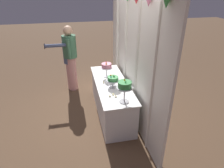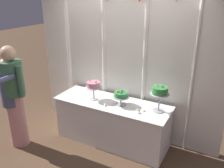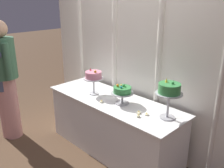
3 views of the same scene
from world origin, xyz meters
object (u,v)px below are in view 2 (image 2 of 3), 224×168
at_px(tealight_far_left, 105,105).
at_px(tealight_near_left, 138,110).
at_px(cake_display_center, 121,95).
at_px(guest_man_dark_suit, 14,94).
at_px(tealight_near_right, 139,113).
at_px(cake_display_leftmost, 94,86).
at_px(cake_display_rightmost, 160,92).
at_px(guest_man_pink_jacket, 11,99).
at_px(cake_table, 112,122).
at_px(tealight_far_right, 144,111).

relative_size(tealight_far_left, tealight_near_left, 0.95).
relative_size(cake_display_center, guest_man_dark_suit, 0.16).
bearing_deg(tealight_near_right, tealight_far_left, -177.87).
bearing_deg(tealight_near_left, cake_display_leftmost, 177.97).
height_order(cake_display_rightmost, guest_man_pink_jacket, guest_man_pink_jacket).
distance_m(cake_display_center, guest_man_dark_suit, 1.70).
height_order(cake_table, cake_display_leftmost, cake_display_leftmost).
bearing_deg(guest_man_dark_suit, cake_display_center, 28.18).
bearing_deg(guest_man_pink_jacket, cake_table, 31.76).
xyz_separation_m(tealight_far_right, guest_man_pink_jacket, (-1.96, -0.81, 0.09)).
bearing_deg(guest_man_dark_suit, cake_table, 31.20).
height_order(cake_display_leftmost, cake_display_rightmost, cake_display_rightmost).
relative_size(cake_display_rightmost, tealight_near_left, 9.32).
bearing_deg(tealight_far_right, tealight_far_left, -168.43).
distance_m(tealight_near_right, guest_man_dark_suit, 2.00).
distance_m(tealight_far_left, guest_man_pink_jacket, 1.52).
bearing_deg(tealight_far_left, tealight_near_right, 2.13).
bearing_deg(cake_table, cake_display_leftmost, -172.60).
height_order(cake_display_rightmost, tealight_near_left, cake_display_rightmost).
bearing_deg(tealight_near_left, guest_man_dark_suit, -157.98).
relative_size(cake_display_leftmost, guest_man_dark_suit, 0.20).
bearing_deg(cake_display_rightmost, tealight_far_right, -150.49).
height_order(tealight_near_left, guest_man_dark_suit, guest_man_dark_suit).
relative_size(tealight_near_left, tealight_far_right, 1.00).
bearing_deg(cake_display_leftmost, tealight_near_left, -2.03).
xyz_separation_m(cake_display_center, guest_man_pink_jacket, (-1.55, -0.85, -0.06)).
xyz_separation_m(tealight_near_left, guest_man_dark_suit, (-1.83, -0.74, 0.18)).
distance_m(tealight_near_left, tealight_near_right, 0.09).
bearing_deg(tealight_far_right, guest_man_dark_suit, -158.13).
relative_size(cake_table, tealight_far_right, 41.10).
xyz_separation_m(cake_display_center, tealight_far_right, (0.41, -0.04, -0.15)).
bearing_deg(cake_display_center, cake_display_rightmost, 6.94).
height_order(cake_display_leftmost, tealight_near_right, cake_display_leftmost).
distance_m(cake_display_rightmost, tealight_far_left, 0.90).
height_order(cake_display_center, tealight_near_left, cake_display_center).
relative_size(cake_display_rightmost, guest_man_pink_jacket, 0.29).
xyz_separation_m(cake_table, tealight_near_right, (0.54, -0.14, 0.39)).
relative_size(cake_display_leftmost, tealight_near_left, 7.41).
xyz_separation_m(cake_table, guest_man_dark_suit, (-1.34, -0.81, 0.57)).
bearing_deg(tealight_far_left, cake_table, 78.07).
relative_size(cake_display_leftmost, guest_man_pink_jacket, 0.23).
height_order(tealight_near_left, tealight_far_right, tealight_near_left).
xyz_separation_m(cake_table, cake_display_rightmost, (0.77, 0.07, 0.70)).
bearing_deg(tealight_far_left, guest_man_pink_jacket, -152.90).
relative_size(tealight_far_left, guest_man_dark_suit, 0.03).
height_order(cake_display_center, tealight_near_right, cake_display_center).
bearing_deg(cake_display_leftmost, tealight_near_right, -6.75).
relative_size(tealight_far_left, tealight_near_right, 1.09).
relative_size(cake_table, cake_display_rightmost, 4.39).
distance_m(tealight_near_left, guest_man_dark_suit, 1.98).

